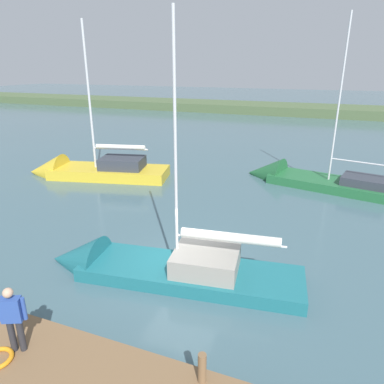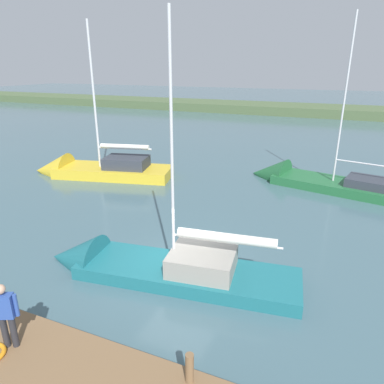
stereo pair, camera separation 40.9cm
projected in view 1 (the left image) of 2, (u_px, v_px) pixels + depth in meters
name	position (u px, v px, depth m)	size (l,w,h in m)	color
ground_plane	(183.00, 269.00, 12.22)	(200.00, 200.00, 0.00)	#42606B
far_shoreline	(300.00, 114.00, 50.83)	(180.00, 8.00, 2.40)	#4C603D
mooring_post_near	(202.00, 368.00, 6.94)	(0.17, 0.17, 0.67)	brown
sailboat_near_dock	(86.00, 172.00, 22.25)	(9.26, 4.42, 10.13)	gold
sailboat_far_right	(149.00, 269.00, 11.85)	(8.88, 3.13, 9.07)	#1E6B75
sailboat_mid_channel	(307.00, 182.00, 20.88)	(9.79, 4.36, 10.29)	#236638
person_on_dock	(13.00, 316.00, 7.52)	(0.57, 0.38, 1.60)	#28282D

